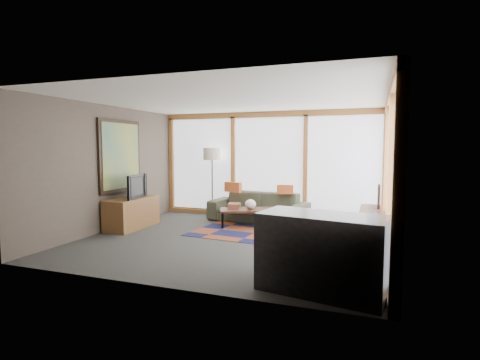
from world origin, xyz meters
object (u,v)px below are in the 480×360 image
(bookshelf, at_px, (371,230))
(bar_counter, at_px, (323,253))
(floor_lamp, at_px, (212,182))
(television, at_px, (134,186))
(sofa, at_px, (258,207))
(tv_console, at_px, (132,213))
(coffee_table, at_px, (247,218))

(bookshelf, relative_size, bar_counter, 1.56)
(floor_lamp, xyz_separation_m, television, (-0.99, -1.89, 0.05))
(bookshelf, xyz_separation_m, television, (-4.78, -0.16, 0.62))
(sofa, distance_m, floor_lamp, 1.42)
(sofa, relative_size, floor_lamp, 1.33)
(bookshelf, relative_size, tv_console, 1.77)
(floor_lamp, relative_size, television, 1.96)
(coffee_table, relative_size, television, 1.31)
(sofa, bearing_deg, television, -138.48)
(sofa, xyz_separation_m, tv_console, (-2.35, -1.61, -0.01))
(sofa, distance_m, bookshelf, 2.91)
(floor_lamp, distance_m, tv_console, 2.20)
(television, distance_m, bar_counter, 4.82)
(tv_console, relative_size, television, 1.49)
(tv_console, distance_m, television, 0.59)
(floor_lamp, height_order, television, floor_lamp)
(bookshelf, distance_m, television, 4.83)
(sofa, distance_m, coffee_table, 0.63)
(bar_counter, bearing_deg, television, 162.70)
(floor_lamp, distance_m, coffee_table, 1.62)
(floor_lamp, bearing_deg, coffee_table, -35.19)
(sofa, relative_size, bookshelf, 0.99)
(tv_console, height_order, bar_counter, bar_counter)
(coffee_table, distance_m, bookshelf, 2.73)
(floor_lamp, bearing_deg, bar_counter, -51.46)
(bar_counter, bearing_deg, coffee_table, 132.60)
(floor_lamp, height_order, bookshelf, floor_lamp)
(floor_lamp, relative_size, bar_counter, 1.16)
(television, bearing_deg, coffee_table, -75.01)
(floor_lamp, distance_m, bookshelf, 4.21)
(television, bearing_deg, sofa, -64.43)
(sofa, distance_m, television, 2.87)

